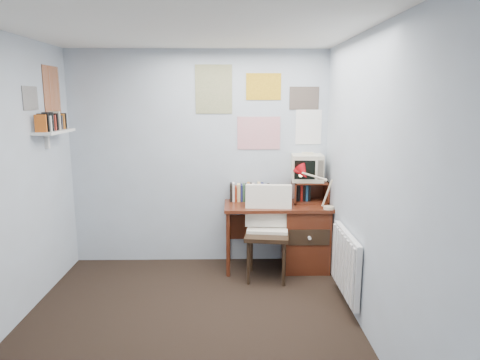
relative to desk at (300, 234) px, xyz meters
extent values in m
plane|color=black|center=(-1.17, -1.48, -0.41)|extent=(3.50, 3.50, 0.00)
cube|color=#A1ACB8|center=(-1.17, 0.27, 0.84)|extent=(3.00, 0.02, 2.50)
cube|color=#A1ACB8|center=(0.33, -1.48, 0.84)|extent=(0.02, 3.50, 2.50)
cube|color=white|center=(-1.17, -1.48, 2.09)|extent=(3.00, 3.50, 0.02)
cube|color=#512112|center=(-0.27, 0.00, 0.34)|extent=(1.20, 0.55, 0.03)
cube|color=#512112|center=(0.06, 0.00, -0.04)|extent=(0.50, 0.50, 0.72)
cylinder|color=#512112|center=(-0.83, -0.24, -0.04)|extent=(0.04, 0.04, 0.72)
cylinder|color=#512112|center=(-0.83, 0.23, -0.04)|extent=(0.04, 0.04, 0.72)
cube|color=#512112|center=(-0.52, 0.25, 0.01)|extent=(0.64, 0.02, 0.30)
cube|color=black|center=(-0.41, -0.30, 0.09)|extent=(0.57, 0.55, 0.99)
cube|color=red|center=(0.27, -0.22, 0.57)|extent=(0.35, 0.33, 0.42)
cube|color=#512112|center=(0.12, 0.11, 0.48)|extent=(0.40, 0.30, 0.25)
cube|color=beige|center=(0.08, 0.13, 0.77)|extent=(0.37, 0.35, 0.33)
cube|color=#512112|center=(-0.51, 0.18, 0.46)|extent=(0.60, 0.14, 0.22)
cube|color=white|center=(0.29, -0.93, 0.01)|extent=(0.09, 0.80, 0.60)
cube|color=white|center=(-2.57, -0.38, 1.21)|extent=(0.20, 0.62, 0.24)
cube|color=white|center=(-0.47, 0.26, 1.44)|extent=(1.20, 0.01, 0.90)
cube|color=white|center=(-2.67, -0.38, 1.59)|extent=(0.01, 0.70, 0.60)
camera|label=1|loc=(-0.78, -4.72, 1.54)|focal=32.00mm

